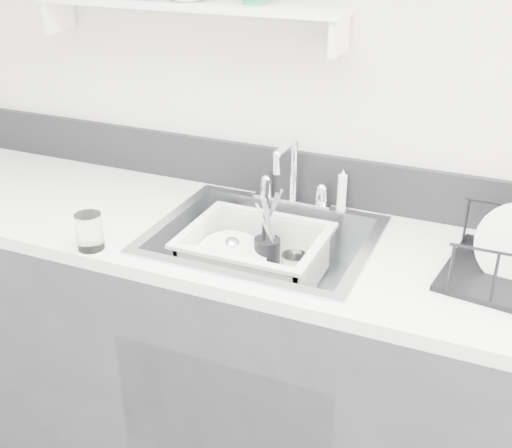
% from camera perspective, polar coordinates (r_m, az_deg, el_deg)
% --- Properties ---
extents(counter_run, '(3.20, 0.62, 0.92)m').
position_cam_1_polar(counter_run, '(2.12, 0.55, -12.15)').
color(counter_run, '#29292C').
rests_on(counter_run, ground).
extents(backsplash, '(3.20, 0.02, 0.16)m').
position_cam_1_polar(backsplash, '(2.09, 3.79, 4.37)').
color(backsplash, black).
rests_on(backsplash, counter_run).
extents(sink, '(0.64, 0.52, 0.20)m').
position_cam_1_polar(sink, '(1.91, 0.59, -3.43)').
color(sink, silver).
rests_on(sink, counter_run).
extents(faucet, '(0.26, 0.18, 0.23)m').
position_cam_1_polar(faucet, '(2.05, 3.27, 3.36)').
color(faucet, silver).
rests_on(faucet, counter_run).
extents(side_sprayer, '(0.03, 0.03, 0.14)m').
position_cam_1_polar(side_sprayer, '(2.01, 7.66, 2.98)').
color(side_sprayer, silver).
rests_on(side_sprayer, counter_run).
extents(wall_shelf, '(1.00, 0.16, 0.12)m').
position_cam_1_polar(wall_shelf, '(2.04, -6.25, 18.63)').
color(wall_shelf, silver).
rests_on(wall_shelf, room_shell).
extents(wash_tub, '(0.47, 0.41, 0.16)m').
position_cam_1_polar(wash_tub, '(1.94, -0.11, -2.97)').
color(wash_tub, silver).
rests_on(wash_tub, sink).
extents(plate_stack, '(0.27, 0.26, 0.10)m').
position_cam_1_polar(plate_stack, '(1.95, -2.04, -3.91)').
color(plate_stack, white).
rests_on(plate_stack, wash_tub).
extents(utensil_cup, '(0.08, 0.08, 0.28)m').
position_cam_1_polar(utensil_cup, '(1.98, 0.98, -2.46)').
color(utensil_cup, black).
rests_on(utensil_cup, wash_tub).
extents(ladle, '(0.24, 0.30, 0.08)m').
position_cam_1_polar(ladle, '(1.95, -1.88, -3.63)').
color(ladle, silver).
rests_on(ladle, wash_tub).
extents(tumbler_in_tub, '(0.09, 0.09, 0.11)m').
position_cam_1_polar(tumbler_in_tub, '(1.89, 3.39, -4.20)').
color(tumbler_in_tub, white).
rests_on(tumbler_in_tub, wash_tub).
extents(tumbler_counter, '(0.10, 0.10, 0.10)m').
position_cam_1_polar(tumbler_counter, '(1.84, -14.58, -0.66)').
color(tumbler_counter, white).
rests_on(tumbler_counter, counter_run).
extents(bowl_small, '(0.14, 0.14, 0.03)m').
position_cam_1_polar(bowl_small, '(1.87, 2.62, -5.85)').
color(bowl_small, white).
rests_on(bowl_small, wash_tub).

